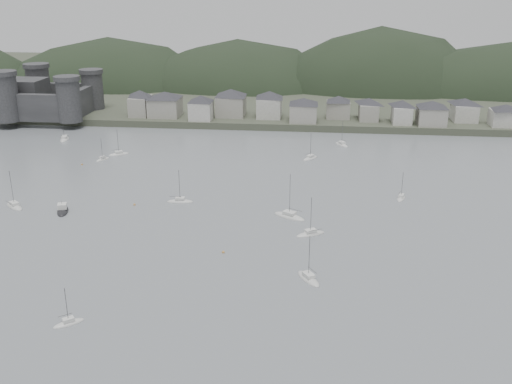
# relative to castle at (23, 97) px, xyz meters

# --- Properties ---
(ground) EXTENTS (900.00, 900.00, 0.00)m
(ground) POSITION_rel_castle_xyz_m (120.00, -179.80, -10.96)
(ground) COLOR slate
(ground) RESTS_ON ground
(far_shore_land) EXTENTS (900.00, 250.00, 3.00)m
(far_shore_land) POSITION_rel_castle_xyz_m (120.00, 115.20, -9.46)
(far_shore_land) COLOR #383D2D
(far_shore_land) RESTS_ON ground
(forested_ridge) EXTENTS (851.55, 103.94, 102.57)m
(forested_ridge) POSITION_rel_castle_xyz_m (124.83, 89.60, -22.25)
(forested_ridge) COLOR black
(forested_ridge) RESTS_ON ground
(castle) EXTENTS (66.00, 43.00, 20.00)m
(castle) POSITION_rel_castle_xyz_m (0.00, 0.00, 0.00)
(castle) COLOR #2D2E30
(castle) RESTS_ON far_shore_land
(waterfront_town) EXTENTS (451.48, 28.46, 12.92)m
(waterfront_town) POSITION_rel_castle_xyz_m (170.59, 3.54, -2.30)
(waterfront_town) COLOR gray
(waterfront_town) RESTS_ON far_shore_land
(sailboat_lead) EXTENTS (7.88, 2.98, 10.59)m
(sailboat_lead) POSITION_rel_castle_xyz_m (96.89, -99.34, -10.79)
(sailboat_lead) COLOR silver
(sailboat_lead) RESTS_ON ground
(moored_fleet) EXTENTS (236.58, 171.36, 13.66)m
(moored_fleet) POSITION_rel_castle_xyz_m (118.25, -103.81, -10.79)
(moored_fleet) COLOR silver
(moored_fleet) RESTS_ON ground
(motor_launch_far) EXTENTS (5.80, 9.19, 4.05)m
(motor_launch_far) POSITION_rel_castle_xyz_m (65.60, -110.33, -10.68)
(motor_launch_far) COLOR black
(motor_launch_far) RESTS_ON ground
(mooring_buoys) EXTENTS (187.12, 133.68, 0.70)m
(mooring_buoys) POSITION_rel_castle_xyz_m (106.80, -131.66, -10.81)
(mooring_buoys) COLOR #BE863F
(mooring_buoys) RESTS_ON ground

